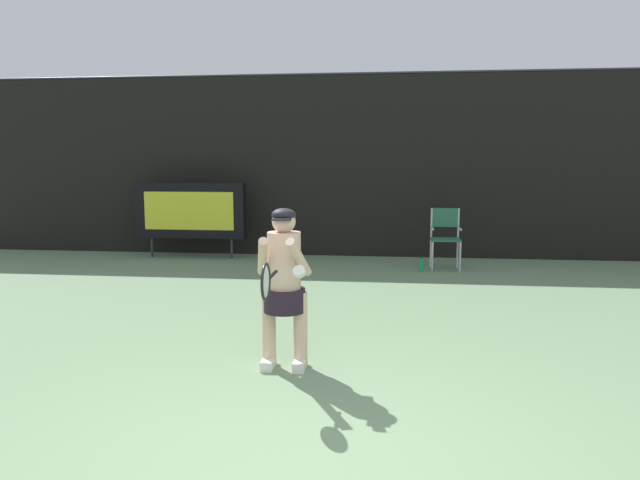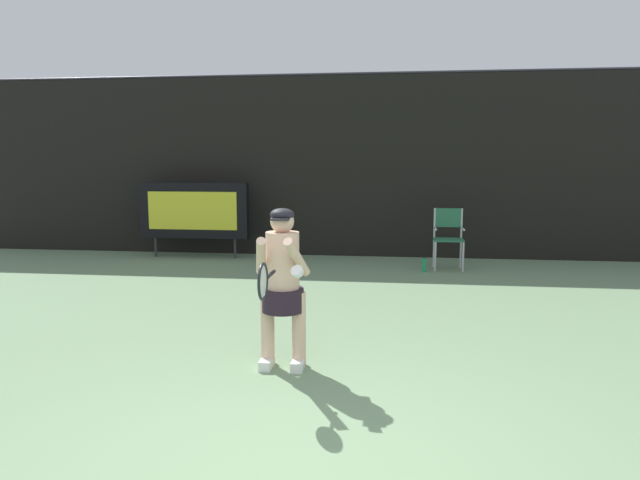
# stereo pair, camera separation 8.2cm
# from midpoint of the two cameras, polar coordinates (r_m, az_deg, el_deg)

# --- Properties ---
(backdrop_screen) EXTENTS (18.00, 0.12, 3.66)m
(backdrop_screen) POSITION_cam_midpoint_polar(r_m,az_deg,el_deg) (11.83, 4.25, 7.15)
(backdrop_screen) COLOR black
(backdrop_screen) RESTS_ON ground
(scoreboard) EXTENTS (2.20, 0.21, 1.50)m
(scoreboard) POSITION_cam_midpoint_polar(r_m,az_deg,el_deg) (11.89, -12.71, 2.81)
(scoreboard) COLOR black
(scoreboard) RESTS_ON ground
(umpire_chair) EXTENTS (0.52, 0.44, 1.08)m
(umpire_chair) POSITION_cam_midpoint_polar(r_m,az_deg,el_deg) (10.70, 11.90, 0.53)
(umpire_chair) COLOR #B7B7BC
(umpire_chair) RESTS_ON ground
(water_bottle) EXTENTS (0.07, 0.07, 0.27)m
(water_bottle) POSITION_cam_midpoint_polar(r_m,az_deg,el_deg) (10.38, 9.62, -2.40)
(water_bottle) COLOR #1C9856
(water_bottle) RESTS_ON ground
(tennis_player) EXTENTS (0.52, 0.59, 1.50)m
(tennis_player) POSITION_cam_midpoint_polar(r_m,az_deg,el_deg) (5.44, -3.94, -4.03)
(tennis_player) COLOR white
(tennis_player) RESTS_ON ground
(tennis_racket) EXTENTS (0.03, 0.60, 0.31)m
(tennis_racket) POSITION_cam_midpoint_polar(r_m,az_deg,el_deg) (4.77, -5.74, -4.00)
(tennis_racket) COLOR black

